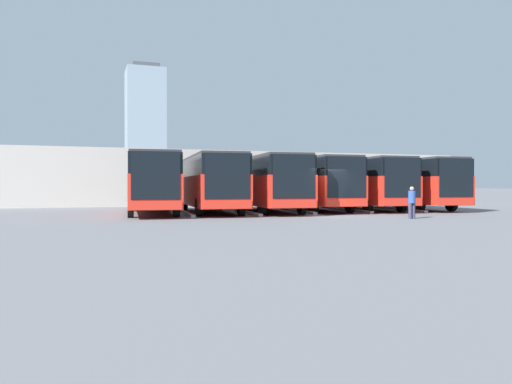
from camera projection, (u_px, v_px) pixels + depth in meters
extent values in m
plane|color=slate|center=(328.00, 216.00, 26.55)|extent=(600.00, 600.00, 0.00)
cube|color=red|center=(407.00, 190.00, 34.27)|extent=(3.42, 10.85, 1.71)
cube|color=black|center=(407.00, 170.00, 34.25)|extent=(3.37, 10.69, 1.05)
cube|color=black|center=(456.00, 178.00, 29.07)|extent=(2.26, 0.22, 2.26)
cube|color=red|center=(456.00, 202.00, 29.08)|extent=(2.44, 0.26, 0.40)
cube|color=#333338|center=(407.00, 162.00, 34.25)|extent=(3.29, 10.41, 0.12)
cylinder|color=black|center=(451.00, 204.00, 31.35)|extent=(0.38, 1.00, 0.98)
cylinder|color=black|center=(419.00, 204.00, 30.79)|extent=(0.38, 1.00, 0.98)
cylinder|color=black|center=(397.00, 201.00, 37.77)|extent=(0.38, 1.00, 0.98)
cylinder|color=black|center=(369.00, 201.00, 37.20)|extent=(0.38, 1.00, 0.98)
cube|color=#9E9E99|center=(399.00, 210.00, 32.20)|extent=(0.73, 6.09, 0.15)
cube|color=red|center=(360.00, 190.00, 33.43)|extent=(3.42, 10.85, 1.71)
cube|color=black|center=(360.00, 170.00, 33.41)|extent=(3.37, 10.69, 1.05)
cube|color=black|center=(403.00, 177.00, 28.23)|extent=(2.26, 0.22, 2.26)
cube|color=red|center=(403.00, 202.00, 28.24)|extent=(2.44, 0.26, 0.40)
cube|color=#333338|center=(360.00, 161.00, 33.41)|extent=(3.29, 10.41, 0.12)
cylinder|color=black|center=(401.00, 204.00, 30.51)|extent=(0.38, 1.00, 0.98)
cylinder|color=black|center=(368.00, 204.00, 29.95)|extent=(0.38, 1.00, 0.98)
cylinder|color=black|center=(354.00, 201.00, 36.93)|extent=(0.38, 1.00, 0.98)
cylinder|color=black|center=(325.00, 201.00, 36.36)|extent=(0.38, 1.00, 0.98)
cube|color=#9E9E99|center=(349.00, 210.00, 31.36)|extent=(0.73, 6.09, 0.15)
cube|color=red|center=(312.00, 190.00, 32.46)|extent=(3.42, 10.85, 1.71)
cube|color=black|center=(312.00, 169.00, 32.44)|extent=(3.37, 10.69, 1.05)
cube|color=black|center=(347.00, 177.00, 27.26)|extent=(2.26, 0.22, 2.26)
cube|color=red|center=(347.00, 203.00, 27.27)|extent=(2.44, 0.26, 0.40)
cube|color=#333338|center=(312.00, 160.00, 32.43)|extent=(3.29, 10.41, 0.12)
cylinder|color=black|center=(350.00, 205.00, 29.54)|extent=(0.38, 1.00, 0.98)
cylinder|color=black|center=(314.00, 205.00, 28.98)|extent=(0.38, 1.00, 0.98)
cylinder|color=black|center=(310.00, 201.00, 35.95)|extent=(0.38, 1.00, 0.98)
cylinder|color=black|center=(280.00, 202.00, 35.39)|extent=(0.38, 1.00, 0.98)
cube|color=#9E9E99|center=(297.00, 211.00, 30.39)|extent=(0.73, 6.09, 0.15)
cube|color=red|center=(266.00, 191.00, 30.58)|extent=(3.42, 10.85, 1.71)
cube|color=black|center=(266.00, 168.00, 30.56)|extent=(3.37, 10.69, 1.05)
cube|color=black|center=(294.00, 176.00, 25.38)|extent=(2.26, 0.22, 2.26)
cube|color=red|center=(294.00, 204.00, 25.39)|extent=(2.44, 0.26, 0.40)
cube|color=#333338|center=(266.00, 159.00, 30.56)|extent=(3.29, 10.41, 0.12)
cylinder|color=black|center=(302.00, 206.00, 27.66)|extent=(0.38, 1.00, 0.98)
cylinder|color=black|center=(262.00, 206.00, 27.10)|extent=(0.38, 1.00, 0.98)
cylinder|color=black|center=(269.00, 202.00, 34.08)|extent=(0.38, 1.00, 0.98)
cylinder|color=black|center=(237.00, 202.00, 33.51)|extent=(0.38, 1.00, 0.98)
cube|color=#9E9E99|center=(247.00, 213.00, 28.51)|extent=(0.73, 6.09, 0.15)
cube|color=red|center=(210.00, 191.00, 29.60)|extent=(3.42, 10.85, 1.71)
cube|color=black|center=(210.00, 168.00, 29.58)|extent=(3.37, 10.69, 1.05)
cube|color=black|center=(228.00, 176.00, 24.40)|extent=(2.26, 0.22, 2.26)
cube|color=red|center=(228.00, 205.00, 24.41)|extent=(2.44, 0.26, 0.40)
cube|color=#333338|center=(210.00, 158.00, 29.57)|extent=(3.29, 10.41, 0.12)
cylinder|color=black|center=(241.00, 207.00, 26.68)|extent=(0.38, 1.00, 0.98)
cylinder|color=black|center=(199.00, 207.00, 26.12)|extent=(0.38, 1.00, 0.98)
cylinder|color=black|center=(219.00, 203.00, 33.09)|extent=(0.38, 1.00, 0.98)
cylinder|color=black|center=(185.00, 203.00, 32.53)|extent=(0.38, 1.00, 0.98)
cube|color=#9E9E99|center=(186.00, 213.00, 27.53)|extent=(0.73, 6.09, 0.15)
cube|color=red|center=(151.00, 191.00, 28.45)|extent=(3.42, 10.85, 1.71)
cube|color=black|center=(151.00, 167.00, 28.43)|extent=(3.37, 10.69, 1.05)
cube|color=black|center=(156.00, 175.00, 23.25)|extent=(2.26, 0.22, 2.26)
cube|color=red|center=(156.00, 206.00, 23.27)|extent=(2.44, 0.26, 0.40)
cube|color=#333338|center=(151.00, 157.00, 28.43)|extent=(3.29, 10.41, 0.12)
cylinder|color=black|center=(176.00, 207.00, 25.53)|extent=(0.38, 1.00, 0.98)
cylinder|color=black|center=(131.00, 208.00, 24.97)|extent=(0.38, 1.00, 0.98)
cylinder|color=black|center=(167.00, 203.00, 31.95)|extent=(0.38, 1.00, 0.98)
cylinder|color=black|center=(130.00, 204.00, 31.38)|extent=(0.38, 1.00, 0.98)
cylinder|color=#38384C|center=(413.00, 211.00, 24.21)|extent=(0.18, 0.18, 0.76)
cylinder|color=#38384C|center=(410.00, 211.00, 24.15)|extent=(0.18, 0.18, 0.76)
cylinder|color=#2D4C99|center=(412.00, 197.00, 24.17)|extent=(0.36, 0.36, 0.60)
sphere|color=tan|center=(412.00, 189.00, 24.17)|extent=(0.21, 0.21, 0.21)
cube|color=beige|center=(227.00, 179.00, 45.44)|extent=(42.00, 9.22, 4.53)
cube|color=silver|center=(211.00, 160.00, 51.20)|extent=(42.00, 3.00, 0.24)
cylinder|color=slate|center=(334.00, 181.00, 57.04)|extent=(0.20, 0.20, 4.28)
cylinder|color=slate|center=(58.00, 180.00, 47.49)|extent=(0.20, 0.20, 4.28)
cube|color=#93A8B7|center=(145.00, 130.00, 251.38)|extent=(18.89, 18.89, 60.40)
cube|color=#4C4C51|center=(145.00, 67.00, 251.03)|extent=(13.23, 13.23, 2.40)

